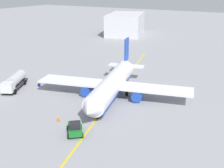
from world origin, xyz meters
name	(u,v)px	position (x,y,z in m)	size (l,w,h in m)	color
ground_plane	(112,98)	(0.00, 0.00, 0.00)	(400.00, 400.00, 0.00)	#939399
airplane	(113,84)	(-0.45, -0.11, 2.75)	(29.31, 31.58, 9.87)	white
fuel_tanker	(14,81)	(5.92, -21.11, 1.71)	(9.62, 6.52, 3.15)	#2D2D33
pushback_tug	(75,128)	(15.27, 2.28, 1.01)	(4.08, 3.95, 2.20)	#196B28
refueling_worker	(39,83)	(2.36, -17.42, 0.82)	(0.45, 0.58, 1.71)	navy
safety_cone_nose	(58,119)	(13.20, -2.75, 0.35)	(0.63, 0.63, 0.71)	#F2590F
distant_hangar	(126,24)	(-69.30, -32.72, 4.62)	(27.75, 21.24, 9.25)	silver
taxi_line_marking	(112,98)	(0.00, 0.00, 0.01)	(83.30, 0.30, 0.01)	yellow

